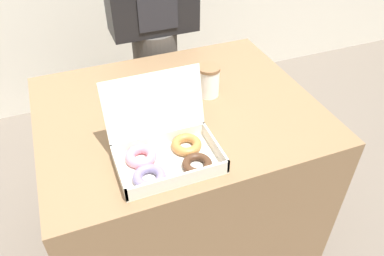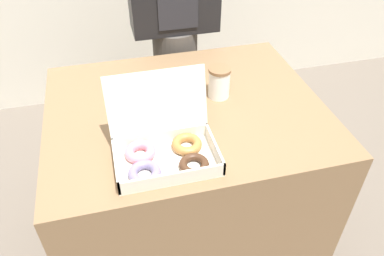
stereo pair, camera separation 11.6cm
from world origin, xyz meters
TOP-DOWN VIEW (x-y plane):
  - ground_plane at (0.00, 0.00)m, footprint 14.00×14.00m
  - table at (0.00, 0.00)m, footprint 1.10×0.89m
  - donut_box at (-0.14, -0.27)m, footprint 0.34×0.28m
  - coffee_cup at (0.15, 0.04)m, footprint 0.09×0.09m
  - person_customer at (0.09, 0.62)m, footprint 0.44×0.24m

SIDE VIEW (x-z plane):
  - ground_plane at x=0.00m, z-range 0.00..0.00m
  - table at x=0.00m, z-range 0.00..0.77m
  - donut_box at x=-0.14m, z-range 0.68..0.94m
  - coffee_cup at x=0.15m, z-range 0.77..0.90m
  - person_customer at x=0.09m, z-range 0.06..1.63m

